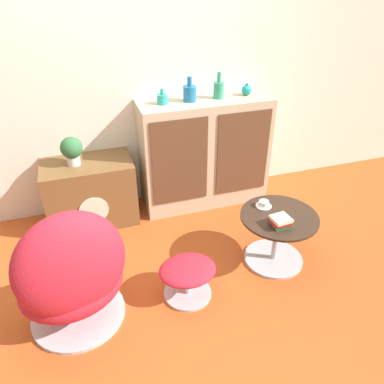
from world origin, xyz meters
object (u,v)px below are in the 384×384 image
(ottoman, at_px, (187,274))
(teacup, at_px, (264,204))
(vase_rightmost, at_px, (247,90))
(egg_chair, at_px, (72,276))
(potted_plant, at_px, (72,149))
(vase_inner_left, at_px, (190,93))
(sideboard, at_px, (204,153))
(vase_leftmost, at_px, (162,99))
(vase_inner_right, at_px, (219,89))
(coffee_table, at_px, (277,235))
(tv_console, at_px, (91,192))
(book_stack, at_px, (281,221))

(ottoman, relative_size, teacup, 3.24)
(vase_rightmost, bearing_deg, egg_chair, -144.78)
(egg_chair, height_order, potted_plant, egg_chair)
(vase_inner_left, relative_size, potted_plant, 0.84)
(sideboard, distance_m, vase_rightmost, 0.66)
(vase_leftmost, height_order, vase_rightmost, vase_leftmost)
(vase_inner_left, bearing_deg, teacup, -69.82)
(sideboard, height_order, teacup, sideboard)
(egg_chair, bearing_deg, vase_inner_left, 46.05)
(vase_inner_right, bearing_deg, potted_plant, -179.17)
(coffee_table, xyz_separation_m, vase_leftmost, (-0.60, 0.99, 0.79))
(sideboard, distance_m, teacup, 0.86)
(vase_rightmost, bearing_deg, tv_console, -179.24)
(teacup, xyz_separation_m, book_stack, (-0.00, -0.25, 0.02))
(coffee_table, bearing_deg, vase_leftmost, 120.97)
(coffee_table, distance_m, teacup, 0.25)
(vase_rightmost, bearing_deg, sideboard, -179.41)
(egg_chair, bearing_deg, potted_plant, 84.89)
(teacup, height_order, book_stack, book_stack)
(tv_console, height_order, vase_inner_left, vase_inner_left)
(vase_rightmost, relative_size, book_stack, 0.74)
(vase_inner_left, distance_m, teacup, 1.10)
(ottoman, distance_m, vase_rightmost, 1.67)
(potted_plant, xyz_separation_m, book_stack, (1.31, -1.08, -0.25))
(coffee_table, relative_size, vase_inner_right, 2.60)
(sideboard, bearing_deg, vase_leftmost, 179.40)
(coffee_table, bearing_deg, teacup, 110.06)
(coffee_table, distance_m, book_stack, 0.24)
(coffee_table, relative_size, vase_inner_left, 2.84)
(vase_inner_left, bearing_deg, book_stack, -74.21)
(vase_rightmost, xyz_separation_m, book_stack, (-0.20, -1.10, -0.59))
(vase_leftmost, bearing_deg, tv_console, -178.40)
(book_stack, bearing_deg, coffee_table, 62.14)
(tv_console, bearing_deg, vase_rightmost, 0.76)
(egg_chair, xyz_separation_m, teacup, (1.41, 0.29, 0.04))
(teacup, bearing_deg, book_stack, -90.25)
(ottoman, relative_size, book_stack, 2.76)
(ottoman, height_order, potted_plant, potted_plant)
(tv_console, xyz_separation_m, egg_chair, (-0.19, -1.12, 0.11))
(egg_chair, relative_size, teacup, 7.29)
(book_stack, bearing_deg, ottoman, -177.49)
(ottoman, distance_m, coffee_table, 0.76)
(vase_inner_left, height_order, book_stack, vase_inner_left)
(sideboard, distance_m, tv_console, 1.06)
(egg_chair, distance_m, vase_leftmost, 1.57)
(vase_leftmost, bearing_deg, egg_chair, -127.26)
(vase_inner_right, bearing_deg, vase_rightmost, 0.00)
(vase_leftmost, distance_m, vase_inner_right, 0.49)
(ottoman, xyz_separation_m, coffee_table, (0.74, 0.13, 0.05))
(ottoman, height_order, coffee_table, coffee_table)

